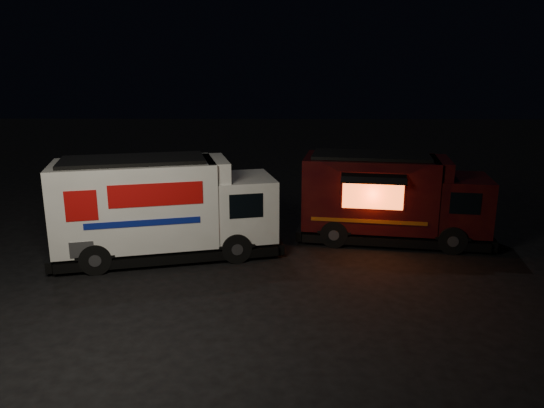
{
  "coord_description": "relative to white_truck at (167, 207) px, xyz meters",
  "views": [
    {
      "loc": [
        2.2,
        -11.53,
        5.13
      ],
      "look_at": [
        2.0,
        2.0,
        1.55
      ],
      "focal_mm": 35.0,
      "sensor_mm": 36.0,
      "label": 1
    }
  ],
  "objects": [
    {
      "name": "ground",
      "position": [
        0.85,
        -2.24,
        -1.38
      ],
      "size": [
        80.0,
        80.0,
        0.0
      ],
      "primitive_type": "plane",
      "color": "black",
      "rests_on": "ground"
    },
    {
      "name": "white_truck",
      "position": [
        0.0,
        0.0,
        0.0
      ],
      "size": [
        6.42,
        3.5,
        2.76
      ],
      "primitive_type": null,
      "rotation": [
        0.0,
        0.0,
        0.25
      ],
      "color": "white",
      "rests_on": "ground"
    },
    {
      "name": "red_truck",
      "position": [
        6.43,
        1.44,
        -0.08
      ],
      "size": [
        5.85,
        2.9,
        2.61
      ],
      "primitive_type": null,
      "rotation": [
        0.0,
        0.0,
        -0.16
      ],
      "color": "#3A0D0A",
      "rests_on": "ground"
    }
  ]
}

